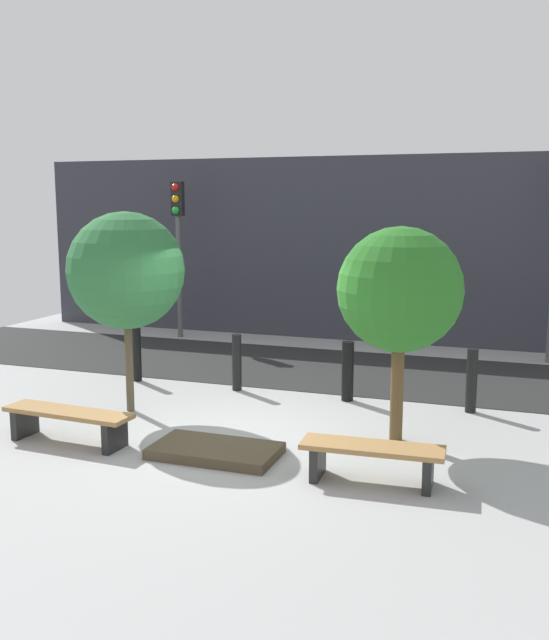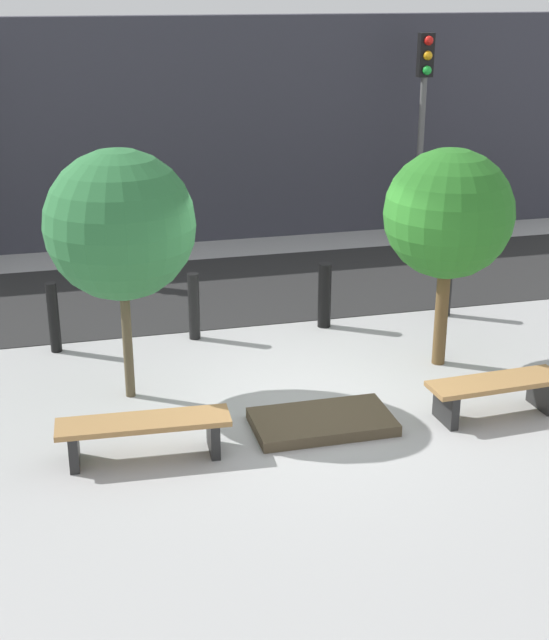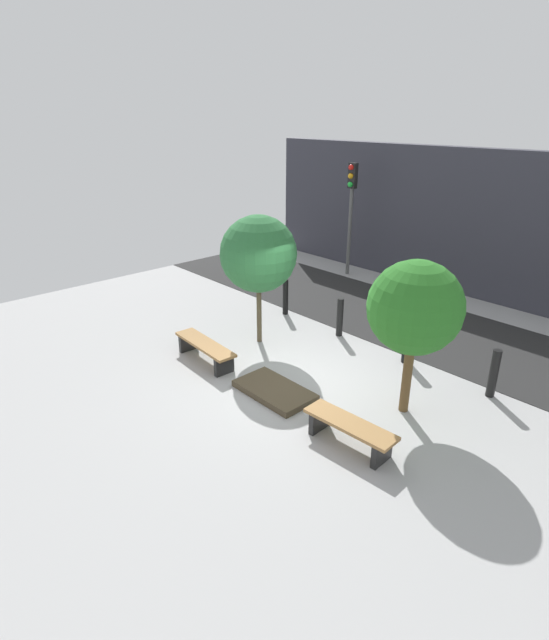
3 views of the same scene
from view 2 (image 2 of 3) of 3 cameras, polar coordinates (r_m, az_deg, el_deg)
name	(u,v)px [view 2 (image 2 of 3)]	position (r m, az deg, el deg)	size (l,w,h in m)	color
ground_plane	(309,407)	(10.70, 2.23, -5.57)	(18.00, 18.00, 0.00)	#A2A2A2
road_strip	(233,289)	(14.74, -2.70, 2.02)	(18.00, 3.51, 0.01)	#262626
building_facade	(196,132)	(17.33, -5.03, 11.93)	(16.20, 0.50, 4.19)	#33333D
bench_left	(144,430)	(9.56, -8.36, -6.99)	(1.85, 0.55, 0.45)	black
bench_right	(495,390)	(10.68, 13.96, -4.38)	(1.64, 0.55, 0.45)	black
planter_bed	(322,422)	(10.21, 3.08, -6.53)	(1.59, 0.89, 0.13)	#4B402D
tree_behind_left_bench	(120,225)	(10.37, -9.86, 5.99)	(1.75, 1.75, 3.03)	brown
tree_behind_right_bench	(448,215)	(11.43, 11.07, 6.64)	(1.64, 1.64, 2.86)	brown
bollard_far_left	(54,317)	(12.43, -13.95, 0.16)	(0.15, 0.15, 0.99)	black
bollard_left	(194,306)	(12.57, -5.18, 0.88)	(0.16, 0.16, 0.97)	black
bollard_center	(325,295)	(12.98, 3.22, 1.59)	(0.19, 0.19, 0.97)	black
bollard_right	(447,284)	(13.65, 10.96, 2.25)	(0.17, 0.17, 0.98)	black
traffic_light_mid_west	(423,101)	(17.27, 9.50, 13.65)	(0.28, 0.27, 3.89)	#585858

